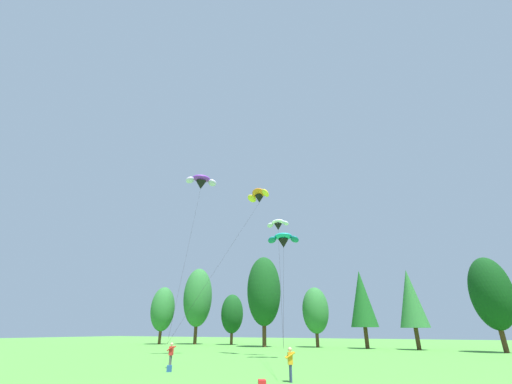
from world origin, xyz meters
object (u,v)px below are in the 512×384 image
parafoil_kite_high_purple (201,182)px  picnic_cooler (262,384)px  parafoil_kite_far_orange (259,196)px  parafoil_kite_mid_white (278,224)px  kite_flyer_mid (290,361)px  backpack (169,369)px  parafoil_kite_low_teal (283,240)px  kite_flyer_near (171,353)px

parafoil_kite_high_purple → picnic_cooler: size_ratio=36.51×
parafoil_kite_high_purple → parafoil_kite_far_orange: (6.00, 4.04, -1.53)m
parafoil_kite_high_purple → parafoil_kite_mid_white: size_ratio=1.18×
parafoil_kite_far_orange → picnic_cooler: 26.84m
parafoil_kite_high_purple → parafoil_kite_far_orange: parafoil_kite_high_purple is taller
kite_flyer_mid → backpack: size_ratio=4.23×
parafoil_kite_high_purple → parafoil_kite_low_teal: 13.24m
kite_flyer_near → parafoil_kite_mid_white: bearing=75.3°
parafoil_kite_mid_white → picnic_cooler: size_ratio=30.92×
kite_flyer_near → kite_flyer_mid: 10.82m
parafoil_kite_high_purple → parafoil_kite_low_teal: (10.24, 1.35, -8.27)m
parafoil_kite_mid_white → parafoil_kite_far_orange: 4.86m
backpack → parafoil_kite_high_purple: bearing=85.8°
parafoil_kite_low_teal → picnic_cooler: parafoil_kite_low_teal is taller
picnic_cooler → parafoil_kite_far_orange: bearing=-3.5°
kite_flyer_near → parafoil_kite_far_orange: (0.82, 12.91, 17.08)m
kite_flyer_near → backpack: 2.63m
parafoil_kite_far_orange → backpack: (0.78, -14.84, -17.88)m
kite_flyer_mid → backpack: bearing=175.8°
parafoil_kite_high_purple → kite_flyer_mid: bearing=-36.1°
kite_flyer_mid → parafoil_kite_far_orange: bearing=122.0°
parafoil_kite_low_teal → picnic_cooler: (4.87, -15.10, -11.17)m
kite_flyer_mid → kite_flyer_near: bearing=166.2°
kite_flyer_mid → backpack: (-8.90, 0.66, -0.80)m
picnic_cooler → backpack: bearing=39.8°
parafoil_kite_low_teal → parafoil_kite_high_purple: bearing=-172.5°
kite_flyer_near → picnic_cooler: size_ratio=3.25×
kite_flyer_near → parafoil_kite_mid_white: (3.37, 12.81, 12.95)m
kite_flyer_near → picnic_cooler: (9.93, -4.88, -0.83)m
parafoil_kite_far_orange → picnic_cooler: size_ratio=33.56×
kite_flyer_near → parafoil_kite_high_purple: parafoil_kite_high_purple is taller
backpack → picnic_cooler: backpack is taller
kite_flyer_mid → picnic_cooler: (-0.58, -2.30, -0.83)m
backpack → picnic_cooler: size_ratio=0.77×
kite_flyer_mid → picnic_cooler: bearing=-104.0°
parafoil_kite_mid_white → parafoil_kite_low_teal: size_ratio=1.14×
kite_flyer_mid → backpack: 8.96m
kite_flyer_mid → parafoil_kite_mid_white: parafoil_kite_mid_white is taller
parafoil_kite_mid_white → backpack: 20.23m
parafoil_kite_mid_white → parafoil_kite_far_orange: bearing=177.7°
parafoil_kite_mid_white → parafoil_kite_far_orange: parafoil_kite_far_orange is taller
kite_flyer_mid → parafoil_kite_low_teal: 17.33m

